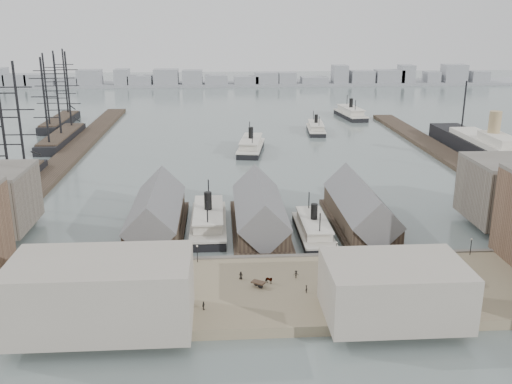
{
  "coord_description": "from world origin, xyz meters",
  "views": [
    {
      "loc": [
        -9.83,
        -119.78,
        52.49
      ],
      "look_at": [
        0.0,
        30.0,
        6.0
      ],
      "focal_mm": 40.0,
      "sensor_mm": 36.0,
      "label": 1
    }
  ],
  "objects": [
    {
      "name": "horse_cart_left",
      "position": [
        -33.6,
        -17.33,
        2.77
      ],
      "size": [
        4.59,
        3.58,
        1.48
      ],
      "rotation": [
        0.0,
        0.0,
        1.01
      ],
      "color": "black",
      "rests_on": "quay"
    },
    {
      "name": "pedestrian_2",
      "position": [
        -20.3,
        -13.01,
        2.85
      ],
      "size": [
        1.24,
        1.2,
        1.7
      ],
      "primitive_type": "imported",
      "rotation": [
        0.0,
        0.0,
        2.43
      ],
      "color": "black",
      "rests_on": "quay"
    },
    {
      "name": "pedestrian_6",
      "position": [
        20.79,
        -12.45,
        2.86
      ],
      "size": [
        1.03,
        1.06,
        1.73
      ],
      "primitive_type": "imported",
      "rotation": [
        0.0,
        0.0,
        0.93
      ],
      "color": "black",
      "rests_on": "quay"
    },
    {
      "name": "pedestrian_5",
      "position": [
        6.19,
        -22.52,
        2.8
      ],
      "size": [
        0.52,
        0.64,
        1.59
      ],
      "primitive_type": "imported",
      "rotation": [
        0.0,
        0.0,
        1.74
      ],
      "color": "black",
      "rests_on": "quay"
    },
    {
      "name": "ocean_steamer",
      "position": [
        92.0,
        82.39,
        4.08
      ],
      "size": [
        12.99,
        94.91,
        18.98
      ],
      "color": "black",
      "rests_on": "ground"
    },
    {
      "name": "ferry_shed_center",
      "position": [
        0.0,
        16.88,
        4.64
      ],
      "size": [
        14.0,
        42.0,
        12.6
      ],
      "color": "#2D231C",
      "rests_on": "ground"
    },
    {
      "name": "ferry_open_near",
      "position": [
        2.84,
        104.71,
        2.48
      ],
      "size": [
        13.4,
        30.64,
        10.58
      ],
      "rotation": [
        0.0,
        0.0,
        -0.16
      ],
      "color": "black",
      "rests_on": "ground"
    },
    {
      "name": "pedestrian_8",
      "position": [
        37.83,
        -11.79,
        2.87
      ],
      "size": [
        0.63,
        1.08,
        1.74
      ],
      "primitive_type": "imported",
      "rotation": [
        0.0,
        0.0,
        1.78
      ],
      "color": "black",
      "rests_on": "quay"
    },
    {
      "name": "horse_cart_right",
      "position": [
        25.75,
        -20.69,
        2.77
      ],
      "size": [
        4.74,
        2.48,
        1.47
      ],
      "rotation": [
        0.0,
        0.0,
        1.8
      ],
      "color": "black",
      "rests_on": "quay"
    },
    {
      "name": "horse_cart_center",
      "position": [
        -1.43,
        -18.71,
        2.78
      ],
      "size": [
        4.63,
        3.56,
        1.48
      ],
      "rotation": [
        0.0,
        0.0,
        1.0
      ],
      "color": "black",
      "rests_on": "quay"
    },
    {
      "name": "ferry_docked_east",
      "position": [
        13.0,
        10.71,
        2.14
      ],
      "size": [
        7.68,
        25.6,
        9.14
      ],
      "color": "black",
      "rests_on": "ground"
    },
    {
      "name": "tram",
      "position": [
        35.36,
        -15.85,
        3.91
      ],
      "size": [
        3.71,
        10.68,
        3.72
      ],
      "rotation": [
        0.0,
        0.0,
        0.1
      ],
      "color": "black",
      "rests_on": "quay"
    },
    {
      "name": "ferry_docked_west",
      "position": [
        -13.0,
        17.63,
        2.49
      ],
      "size": [
        8.92,
        29.75,
        10.62
      ],
      "color": "black",
      "rests_on": "ground"
    },
    {
      "name": "sailing_ship_near",
      "position": [
        -75.62,
        48.78,
        2.84
      ],
      "size": [
        9.42,
        64.91,
        38.74
      ],
      "color": "black",
      "rests_on": "ground"
    },
    {
      "name": "pedestrian_4",
      "position": [
        -6.05,
        -15.89,
        2.83
      ],
      "size": [
        0.86,
        0.61,
        1.65
      ],
      "primitive_type": "imported",
      "rotation": [
        0.0,
        0.0,
        3.04
      ],
      "color": "black",
      "rests_on": "quay"
    },
    {
      "name": "ground",
      "position": [
        0.0,
        0.0,
        0.0
      ],
      "size": [
        900.0,
        900.0,
        0.0
      ],
      "primitive_type": "plane",
      "color": "#576563",
      "rests_on": "ground"
    },
    {
      "name": "pedestrian_11",
      "position": [
        13.59,
        -16.2,
        2.87
      ],
      "size": [
        0.64,
        1.09,
        1.75
      ],
      "primitive_type": "imported",
      "rotation": [
        0.0,
        0.0,
        1.35
      ],
      "color": "black",
      "rests_on": "quay"
    },
    {
      "name": "seawall",
      "position": [
        0.0,
        -5.2,
        1.15
      ],
      "size": [
        180.0,
        1.2,
        2.3
      ],
      "primitive_type": "cube",
      "color": "#59544C",
      "rests_on": "ground"
    },
    {
      "name": "ferry_shed_west",
      "position": [
        -26.0,
        16.88,
        4.64
      ],
      "size": [
        14.0,
        42.0,
        12.6
      ],
      "color": "#2D231C",
      "rests_on": "ground"
    },
    {
      "name": "sailing_ship_mid",
      "position": [
        -77.74,
        126.84,
        2.68
      ],
      "size": [
        9.11,
        52.65,
        37.46
      ],
      "color": "black",
      "rests_on": "ground"
    },
    {
      "name": "lamp_post_far_e",
      "position": [
        45.0,
        -7.0,
        4.71
      ],
      "size": [
        0.44,
        0.44,
        3.92
      ],
      "color": "black",
      "rests_on": "quay"
    },
    {
      "name": "ferry_shed_east",
      "position": [
        26.0,
        16.88,
        4.64
      ],
      "size": [
        14.0,
        42.0,
        12.6
      ],
      "color": "#2D231C",
      "rests_on": "ground"
    },
    {
      "name": "lamp_post_far_w",
      "position": [
        -45.0,
        -7.0,
        4.71
      ],
      "size": [
        0.44,
        0.44,
        3.92
      ],
      "color": "black",
      "rests_on": "quay"
    },
    {
      "name": "street_bldg_west",
      "position": [
        -30.0,
        -32.0,
        8.0
      ],
      "size": [
        30.0,
        16.0,
        12.0
      ],
      "primitive_type": "cube",
      "color": "gray",
      "rests_on": "quay"
    },
    {
      "name": "pedestrian_10",
      "position": [
        5.05,
        -16.01,
        2.8
      ],
      "size": [
        1.09,
        0.69,
        1.61
      ],
      "primitive_type": "imported",
      "rotation": [
        0.0,
        0.0,
        3.05
      ],
      "color": "black",
      "rests_on": "quay"
    },
    {
      "name": "ferry_open_mid",
      "position": [
        35.57,
        142.14,
        2.1
      ],
      "size": [
        9.57,
        25.66,
        8.97
      ],
      "rotation": [
        0.0,
        0.0,
        -0.08
      ],
      "color": "black",
      "rests_on": "ground"
    },
    {
      "name": "pedestrian_7",
      "position": [
        37.87,
        -22.47,
        2.82
      ],
      "size": [
        1.14,
        1.2,
        1.63
      ],
      "primitive_type": "imported",
      "rotation": [
        0.0,
        0.0,
        2.26
      ],
      "color": "black",
      "rests_on": "quay"
    },
    {
      "name": "street_bldg_center",
      "position": [
        20.0,
        -32.0,
        7.0
      ],
      "size": [
        24.0,
        16.0,
        10.0
      ],
      "primitive_type": "cube",
      "color": "gray",
      "rests_on": "quay"
    },
    {
      "name": "far_shore",
      "position": [
        -2.07,
        334.14,
        3.91
      ],
      "size": [
        500.0,
        40.0,
        15.72
      ],
      "color": "gray",
      "rests_on": "ground"
    },
    {
      "name": "east_wharf",
      "position": [
        78.0,
        90.0,
        0.8
      ],
      "size": [
        10.0,
        180.0,
        1.6
      ],
      "primitive_type": "cube",
      "color": "#2D231C",
      "rests_on": "ground"
    },
    {
      "name": "lamp_post_near_e",
      "position": [
        15.0,
        -7.0,
        4.71
      ],
      "size": [
        0.44,
        0.44,
        3.92
      ],
      "color": "black",
      "rests_on": "quay"
    },
    {
      "name": "pedestrian_0",
      "position": [
        -50.4,
        -13.48,
        2.82
      ],
      "size": [
        0.72,
        0.73,
        1.63
      ],
      "primitive_type": "imported",
      "rotation": [
        0.0,
        0.0,
        5.45
      ],
      "color": "black",
      "rests_on": "quay"
    },
    {
      "name": "west_wharf",
      "position": [
        -68.0,
        100.0,
        0.8
      ],
      "size": [
        10.0,
        220.0,
        1.6
      ],
      "primitive_type": "cube",
      "color": "#2D231C",
      "rests_on": "ground"
    },
    {
      "name": "pedestrian_1",
      "position": [
        -34.22,
        -16.87,
        2.79
      ],
      "size": [
        0.98,
        0.95,
        1.59
      ],
      "primitive_type": "imported",
      "rotation": [
        0.0,
        0.0,
        5.62
      ],
      "color": "black",
      "rests_on": "quay"
    },
    {
      "name": "pedestrian_3",
      "position": [
        -13.23,
        -27.89,
        2.82
      ],
      "size": [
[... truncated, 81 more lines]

